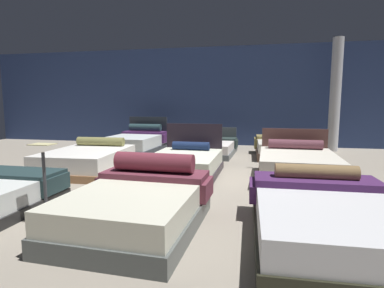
{
  "coord_description": "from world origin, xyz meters",
  "views": [
    {
      "loc": [
        1.43,
        -5.85,
        1.5
      ],
      "look_at": [
        0.08,
        0.67,
        0.62
      ],
      "focal_mm": 28.86,
      "sensor_mm": 36.0,
      "label": 1
    }
  ],
  "objects_px": {
    "bed_7": "(208,147)",
    "price_sign": "(45,193)",
    "bed_2": "(327,219)",
    "bed_3": "(88,160)",
    "bed_4": "(185,164)",
    "bed_5": "(297,166)",
    "support_pillar": "(335,95)",
    "bed_6": "(137,142)",
    "bed_1": "(138,205)",
    "bed_8": "(285,148)"
  },
  "relations": [
    {
      "from": "bed_3",
      "to": "bed_4",
      "type": "xyz_separation_m",
      "value": [
        2.2,
        0.09,
        -0.01
      ]
    },
    {
      "from": "bed_7",
      "to": "price_sign",
      "type": "relative_size",
      "value": 2.05
    },
    {
      "from": "bed_4",
      "to": "support_pillar",
      "type": "distance_m",
      "value": 5.87
    },
    {
      "from": "bed_4",
      "to": "price_sign",
      "type": "distance_m",
      "value": 3.15
    },
    {
      "from": "bed_2",
      "to": "support_pillar",
      "type": "relative_size",
      "value": 0.62
    },
    {
      "from": "bed_1",
      "to": "bed_7",
      "type": "height_order",
      "value": "bed_1"
    },
    {
      "from": "bed_1",
      "to": "bed_8",
      "type": "xyz_separation_m",
      "value": [
        2.21,
        5.58,
        -0.03
      ]
    },
    {
      "from": "support_pillar",
      "to": "bed_3",
      "type": "bearing_deg",
      "value": -144.79
    },
    {
      "from": "price_sign",
      "to": "support_pillar",
      "type": "bearing_deg",
      "value": 55.27
    },
    {
      "from": "price_sign",
      "to": "support_pillar",
      "type": "relative_size",
      "value": 0.29
    },
    {
      "from": "bed_2",
      "to": "bed_1",
      "type": "bearing_deg",
      "value": 179.87
    },
    {
      "from": "bed_6",
      "to": "support_pillar",
      "type": "distance_m",
      "value": 6.38
    },
    {
      "from": "bed_2",
      "to": "bed_7",
      "type": "distance_m",
      "value": 5.96
    },
    {
      "from": "support_pillar",
      "to": "bed_1",
      "type": "bearing_deg",
      "value": -118.22
    },
    {
      "from": "bed_4",
      "to": "bed_6",
      "type": "distance_m",
      "value": 3.62
    },
    {
      "from": "bed_1",
      "to": "bed_8",
      "type": "distance_m",
      "value": 6.0
    },
    {
      "from": "bed_3",
      "to": "bed_1",
      "type": "bearing_deg",
      "value": -53.16
    },
    {
      "from": "bed_8",
      "to": "bed_5",
      "type": "bearing_deg",
      "value": -91.69
    },
    {
      "from": "bed_5",
      "to": "support_pillar",
      "type": "bearing_deg",
      "value": 71.04
    },
    {
      "from": "bed_6",
      "to": "bed_7",
      "type": "xyz_separation_m",
      "value": [
        2.3,
        -0.1,
        -0.08
      ]
    },
    {
      "from": "bed_3",
      "to": "bed_7",
      "type": "xyz_separation_m",
      "value": [
        2.28,
        2.85,
        -0.04
      ]
    },
    {
      "from": "bed_8",
      "to": "support_pillar",
      "type": "bearing_deg",
      "value": 41.3
    },
    {
      "from": "bed_8",
      "to": "bed_2",
      "type": "bearing_deg",
      "value": -91.9
    },
    {
      "from": "support_pillar",
      "to": "bed_4",
      "type": "bearing_deg",
      "value": -132.62
    },
    {
      "from": "bed_1",
      "to": "bed_7",
      "type": "distance_m",
      "value": 5.6
    },
    {
      "from": "bed_1",
      "to": "bed_4",
      "type": "relative_size",
      "value": 1.01
    },
    {
      "from": "bed_3",
      "to": "bed_8",
      "type": "distance_m",
      "value": 5.3
    },
    {
      "from": "bed_4",
      "to": "bed_7",
      "type": "bearing_deg",
      "value": 89.55
    },
    {
      "from": "bed_6",
      "to": "bed_8",
      "type": "relative_size",
      "value": 1.13
    },
    {
      "from": "bed_8",
      "to": "support_pillar",
      "type": "distance_m",
      "value": 2.61
    },
    {
      "from": "bed_1",
      "to": "bed_3",
      "type": "relative_size",
      "value": 0.91
    },
    {
      "from": "price_sign",
      "to": "bed_7",
      "type": "bearing_deg",
      "value": 78.41
    },
    {
      "from": "bed_5",
      "to": "support_pillar",
      "type": "relative_size",
      "value": 0.58
    },
    {
      "from": "bed_2",
      "to": "bed_4",
      "type": "xyz_separation_m",
      "value": [
        -2.23,
        2.8,
        -0.01
      ]
    },
    {
      "from": "bed_2",
      "to": "bed_8",
      "type": "bearing_deg",
      "value": 88.19
    },
    {
      "from": "price_sign",
      "to": "bed_4",
      "type": "bearing_deg",
      "value": 69.61
    },
    {
      "from": "bed_1",
      "to": "bed_5",
      "type": "xyz_separation_m",
      "value": [
        2.19,
        2.85,
        0.0
      ]
    },
    {
      "from": "bed_3",
      "to": "bed_5",
      "type": "bearing_deg",
      "value": -1.59
    },
    {
      "from": "bed_2",
      "to": "bed_6",
      "type": "relative_size",
      "value": 0.98
    },
    {
      "from": "bed_6",
      "to": "bed_7",
      "type": "distance_m",
      "value": 2.3
    },
    {
      "from": "bed_4",
      "to": "support_pillar",
      "type": "height_order",
      "value": "support_pillar"
    },
    {
      "from": "bed_3",
      "to": "bed_7",
      "type": "height_order",
      "value": "bed_7"
    },
    {
      "from": "bed_5",
      "to": "bed_7",
      "type": "height_order",
      "value": "bed_5"
    },
    {
      "from": "bed_3",
      "to": "bed_4",
      "type": "relative_size",
      "value": 1.11
    },
    {
      "from": "bed_2",
      "to": "bed_5",
      "type": "height_order",
      "value": "bed_5"
    },
    {
      "from": "bed_2",
      "to": "bed_5",
      "type": "distance_m",
      "value": 2.8
    },
    {
      "from": "bed_5",
      "to": "bed_1",
      "type": "bearing_deg",
      "value": -125.92
    },
    {
      "from": "bed_2",
      "to": "support_pillar",
      "type": "distance_m",
      "value": 7.31
    },
    {
      "from": "bed_3",
      "to": "bed_7",
      "type": "relative_size",
      "value": 1.07
    },
    {
      "from": "bed_5",
      "to": "price_sign",
      "type": "distance_m",
      "value": 4.48
    }
  ]
}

